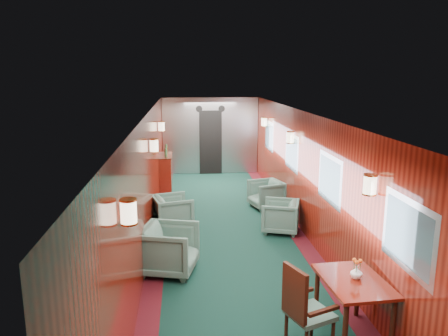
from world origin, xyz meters
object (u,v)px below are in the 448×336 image
object	(u,v)px
armchair_left_near	(169,249)
armchair_right_far	(266,194)
armchair_left_far	(173,212)
dining_table	(353,289)
credenza	(166,172)
armchair_right_near	(280,216)
side_chair	(303,306)

from	to	relation	value
armchair_left_near	armchair_right_far	bearing A→B (deg)	-19.43
armchair_left_far	armchair_right_far	size ratio (longest dim) A/B	1.04
dining_table	armchair_left_near	world-z (taller)	armchair_left_near
credenza	armchair_left_far	distance (m)	3.11
dining_table	credenza	size ratio (longest dim) A/B	0.84
armchair_left_near	armchair_left_far	xyz separation A→B (m)	(0.01, 2.06, -0.05)
armchair_left_near	armchair_left_far	size ratio (longest dim) A/B	1.13
dining_table	armchair_left_far	bearing A→B (deg)	115.17
dining_table	armchair_right_near	world-z (taller)	dining_table
armchair_right_far	armchair_right_near	bearing A→B (deg)	-16.58
armchair_left_near	armchair_right_near	xyz separation A→B (m)	(2.16, 1.62, -0.06)
credenza	armchair_left_far	bearing A→B (deg)	-85.50
armchair_left_far	armchair_right_near	size ratio (longest dim) A/B	1.06
dining_table	credenza	bearing A→B (deg)	105.48
side_chair	armchair_left_far	size ratio (longest dim) A/B	1.41
dining_table	armchair_left_far	world-z (taller)	dining_table
side_chair	armchair_right_near	distance (m)	3.89
credenza	armchair_left_near	bearing A→B (deg)	-87.46
credenza	armchair_right_near	world-z (taller)	credenza
armchair_right_near	dining_table	bearing A→B (deg)	18.76
dining_table	armchair_left_near	bearing A→B (deg)	134.84
credenza	armchair_left_near	distance (m)	5.16
dining_table	armchair_right_far	bearing A→B (deg)	87.01
dining_table	armchair_left_near	size ratio (longest dim) A/B	1.22
dining_table	armchair_left_far	distance (m)	4.62
dining_table	armchair_left_far	xyz separation A→B (m)	(-2.21, 4.05, -0.29)
side_chair	armchair_left_near	distance (m)	2.72
armchair_left_far	armchair_left_near	bearing A→B (deg)	164.35
side_chair	armchair_left_far	bearing A→B (deg)	88.01
side_chair	armchair_left_near	size ratio (longest dim) A/B	1.25
dining_table	armchair_right_far	size ratio (longest dim) A/B	1.45
armchair_right_far	side_chair	bearing A→B (deg)	-22.40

